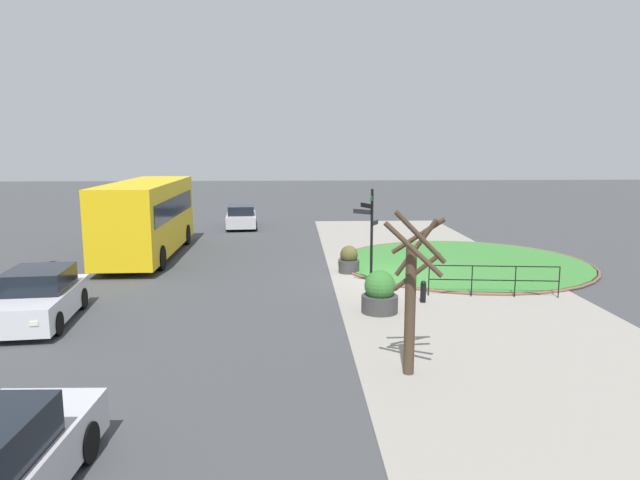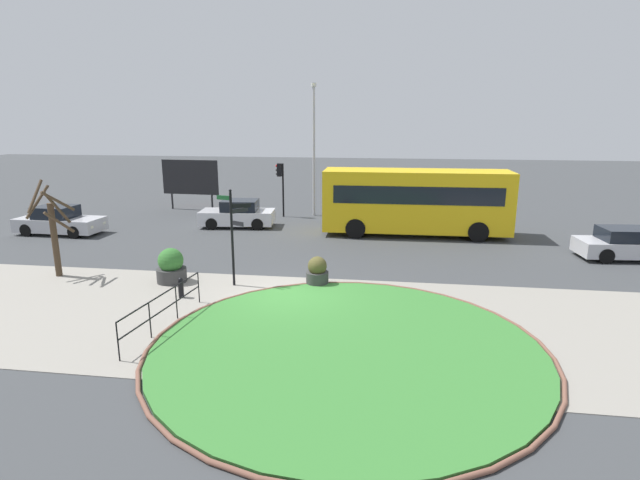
{
  "view_description": "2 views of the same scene",
  "coord_description": "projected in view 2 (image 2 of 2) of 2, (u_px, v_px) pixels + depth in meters",
  "views": [
    {
      "loc": [
        -20.78,
        3.34,
        4.91
      ],
      "look_at": [
        1.43,
        2.32,
        1.2
      ],
      "focal_mm": 31.88,
      "sensor_mm": 36.0,
      "label": 1
    },
    {
      "loc": [
        3.29,
        -15.71,
        5.92
      ],
      "look_at": [
        0.66,
        2.71,
        1.33
      ],
      "focal_mm": 27.9,
      "sensor_mm": 36.0,
      "label": 2
    }
  ],
  "objects": [
    {
      "name": "ground",
      "position": [
        290.0,
        296.0,
        16.97
      ],
      "size": [
        120.0,
        120.0,
        0.0
      ],
      "primitive_type": "plane",
      "color": "#3D3F42"
    },
    {
      "name": "sidewalk_paving",
      "position": [
        276.0,
        318.0,
        15.03
      ],
      "size": [
        32.0,
        7.97,
        0.02
      ],
      "primitive_type": "cube",
      "color": "gray",
      "rests_on": "ground"
    },
    {
      "name": "grass_island",
      "position": [
        347.0,
        347.0,
        13.06
      ],
      "size": [
        10.21,
        10.21,
        0.1
      ],
      "primitive_type": "cylinder",
      "color": "#387A33",
      "rests_on": "ground"
    },
    {
      "name": "grass_kerb_ring",
      "position": [
        347.0,
        347.0,
        13.06
      ],
      "size": [
        10.52,
        10.52,
        0.11
      ],
      "primitive_type": "torus",
      "color": "brown",
      "rests_on": "ground"
    },
    {
      "name": "signpost_directional",
      "position": [
        234.0,
        229.0,
        17.53
      ],
      "size": [
        1.19,
        0.86,
        3.51
      ],
      "color": "black",
      "rests_on": "ground"
    },
    {
      "name": "bollard_foreground",
      "position": [
        181.0,
        287.0,
        16.69
      ],
      "size": [
        0.18,
        0.18,
        0.72
      ],
      "color": "black",
      "rests_on": "ground"
    },
    {
      "name": "railing_grass_edge",
      "position": [
        163.0,
        306.0,
        14.2
      ],
      "size": [
        0.49,
        4.19,
        1.06
      ],
      "rotation": [
        0.0,
        0.0,
        4.6
      ],
      "color": "black",
      "rests_on": "ground"
    },
    {
      "name": "bus_yellow",
      "position": [
        416.0,
        201.0,
        25.39
      ],
      "size": [
        9.41,
        2.66,
        3.34
      ],
      "rotation": [
        0.0,
        0.0,
        0.01
      ],
      "color": "yellow",
      "rests_on": "ground"
    },
    {
      "name": "car_near_lane",
      "position": [
        59.0,
        221.0,
        25.88
      ],
      "size": [
        4.43,
        1.94,
        1.47
      ],
      "rotation": [
        0.0,
        0.0,
        -0.03
      ],
      "color": "#B7B7BC",
      "rests_on": "ground"
    },
    {
      "name": "car_far_lane",
      "position": [
        238.0,
        214.0,
        27.59
      ],
      "size": [
        4.19,
        2.17,
        1.5
      ],
      "rotation": [
        0.0,
        0.0,
        3.24
      ],
      "color": "silver",
      "rests_on": "ground"
    },
    {
      "name": "car_trailing",
      "position": [
        628.0,
        244.0,
        21.27
      ],
      "size": [
        4.3,
        2.04,
        1.36
      ],
      "rotation": [
        0.0,
        0.0,
        0.08
      ],
      "color": "#B7B7BC",
      "rests_on": "ground"
    },
    {
      "name": "traffic_light_near",
      "position": [
        281.0,
        178.0,
        30.01
      ],
      "size": [
        0.49,
        0.26,
        3.25
      ],
      "rotation": [
        0.0,
        0.0,
        3.13
      ],
      "color": "black",
      "rests_on": "ground"
    },
    {
      "name": "lamppost_tall",
      "position": [
        314.0,
        146.0,
        29.91
      ],
      "size": [
        0.32,
        0.32,
        7.9
      ],
      "color": "#B7B7BC",
      "rests_on": "ground"
    },
    {
      "name": "billboard_left",
      "position": [
        191.0,
        178.0,
        32.43
      ],
      "size": [
        3.87,
        0.37,
        3.26
      ],
      "rotation": [
        0.0,
        0.0,
        -0.06
      ],
      "color": "black",
      "rests_on": "ground"
    },
    {
      "name": "planter_near_signpost",
      "position": [
        317.0,
        272.0,
        17.92
      ],
      "size": [
        0.81,
        0.81,
        1.08
      ],
      "color": "#383838",
      "rests_on": "ground"
    },
    {
      "name": "planter_kerbside",
      "position": [
        171.0,
        267.0,
        18.26
      ],
      "size": [
        1.08,
        1.08,
        1.29
      ],
      "color": "#383838",
      "rests_on": "ground"
    },
    {
      "name": "street_tree_bare",
      "position": [
        53.0,
        229.0,
        18.59
      ],
      "size": [
        1.51,
        1.49,
        3.66
      ],
      "color": "#423323",
      "rests_on": "ground"
    }
  ]
}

